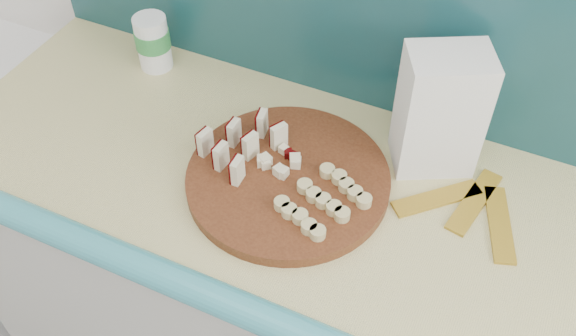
# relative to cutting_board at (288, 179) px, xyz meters

# --- Properties ---
(backsplash) EXTENTS (2.20, 0.02, 0.50)m
(backsplash) POSITION_rel_cutting_board_xyz_m (0.36, 0.30, 0.24)
(backsplash) COLOR teal
(backsplash) RESTS_ON kitchen_counter
(cutting_board) EXTENTS (0.53, 0.53, 0.03)m
(cutting_board) POSITION_rel_cutting_board_xyz_m (0.00, 0.00, 0.00)
(cutting_board) COLOR #411C0E
(cutting_board) RESTS_ON kitchen_counter
(apple_wedges) EXTENTS (0.16, 0.18, 0.06)m
(apple_wedges) POSITION_rel_cutting_board_xyz_m (-0.11, 0.02, 0.04)
(apple_wedges) COLOR beige
(apple_wedges) RESTS_ON cutting_board
(apple_chunks) EXTENTS (0.06, 0.07, 0.02)m
(apple_chunks) POSITION_rel_cutting_board_xyz_m (-0.02, 0.01, 0.02)
(apple_chunks) COLOR #F9F1C7
(apple_chunks) RESTS_ON cutting_board
(banana_slices) EXTENTS (0.17, 0.18, 0.02)m
(banana_slices) POSITION_rel_cutting_board_xyz_m (0.09, -0.04, 0.02)
(banana_slices) COLOR #CEBE7E
(banana_slices) RESTS_ON cutting_board
(flour_bag) EXTENTS (0.19, 0.17, 0.26)m
(flour_bag) POSITION_rel_cutting_board_xyz_m (0.23, 0.18, 0.12)
(flour_bag) COLOR white
(flour_bag) RESTS_ON kitchen_counter
(canister) EXTENTS (0.08, 0.08, 0.13)m
(canister) POSITION_rel_cutting_board_xyz_m (-0.44, 0.21, 0.06)
(canister) COLOR white
(canister) RESTS_ON kitchen_counter
(banana_peel) EXTENTS (0.25, 0.22, 0.01)m
(banana_peel) POSITION_rel_cutting_board_xyz_m (0.34, 0.09, -0.01)
(banana_peel) COLOR #BC8C24
(banana_peel) RESTS_ON kitchen_counter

